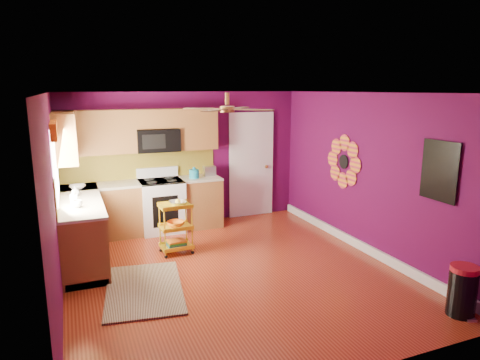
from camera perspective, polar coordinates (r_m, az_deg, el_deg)
name	(u,v)px	position (r m, az deg, el deg)	size (l,w,h in m)	color
ground	(233,271)	(6.23, -0.93, -12.09)	(5.00, 5.00, 0.00)	maroon
room_envelope	(235,158)	(5.77, -0.73, 2.91)	(4.54, 5.04, 2.52)	#50093E
lower_cabinets	(119,218)	(7.46, -15.84, -4.88)	(2.81, 2.31, 0.94)	brown
electric_range	(162,205)	(7.90, -10.41, -3.30)	(0.76, 0.66, 1.13)	white
upper_cabinetry	(118,134)	(7.56, -15.96, 5.91)	(2.80, 2.30, 1.26)	brown
left_window	(55,149)	(6.41, -23.49, 3.77)	(0.08, 1.35, 1.08)	white
panel_door	(251,166)	(8.62, 1.50, 1.87)	(0.95, 0.11, 2.15)	white
right_wall_art	(382,165)	(6.64, 18.37, 1.86)	(0.04, 2.74, 1.04)	black
ceiling_fan	(227,108)	(5.88, -1.72, 9.53)	(1.01, 1.01, 0.26)	#BF8C3F
shag_rug	(144,289)	(5.85, -12.65, -13.97)	(0.95, 1.55, 0.02)	black
rolling_cart	(176,226)	(6.80, -8.49, -6.04)	(0.50, 0.38, 0.88)	yellow
trash_can	(462,291)	(5.63, 27.52, -12.96)	(0.40, 0.40, 0.60)	black
teal_kettle	(194,174)	(7.88, -6.13, 0.84)	(0.18, 0.18, 0.21)	teal
toaster	(209,171)	(8.09, -4.10, 1.21)	(0.22, 0.15, 0.18)	beige
soap_bottle_a	(73,197)	(6.50, -21.32, -2.15)	(0.10, 0.10, 0.21)	#EA3F72
soap_bottle_b	(75,191)	(6.99, -21.12, -1.40)	(0.12, 0.12, 0.16)	white
counter_dish	(77,187)	(7.50, -20.86, -0.88)	(0.26, 0.26, 0.06)	white
counter_cup	(78,204)	(6.33, -20.85, -3.00)	(0.13, 0.13, 0.10)	white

